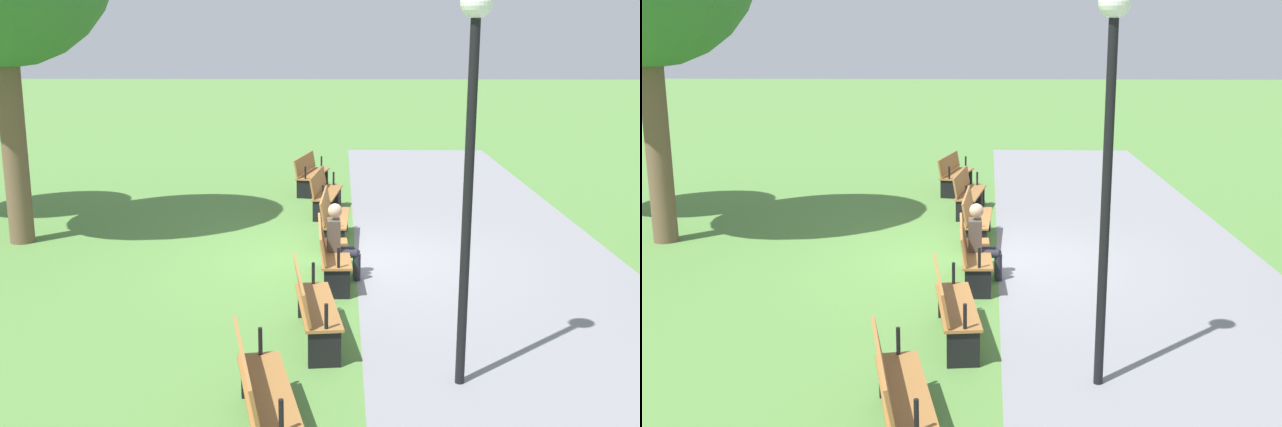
% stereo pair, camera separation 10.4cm
% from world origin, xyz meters
% --- Properties ---
extents(ground_plane, '(120.00, 120.00, 0.00)m').
position_xyz_m(ground_plane, '(0.00, 0.00, 0.00)').
color(ground_plane, '#54843D').
extents(path_paving, '(26.04, 4.49, 0.01)m').
position_xyz_m(path_paving, '(0.00, 2.56, 0.00)').
color(path_paving, gray).
rests_on(path_paving, ground).
extents(bench_0, '(1.78, 0.82, 0.89)m').
position_xyz_m(bench_0, '(-5.82, -0.68, 0.47)').
color(bench_0, '#996633').
rests_on(bench_0, ground).
extents(bench_1, '(1.77, 0.69, 0.89)m').
position_xyz_m(bench_1, '(-3.51, -0.29, 0.47)').
color(bench_1, '#996633').
rests_on(bench_1, ground).
extents(bench_2, '(1.74, 0.54, 0.89)m').
position_xyz_m(bench_2, '(-1.17, -0.09, 0.47)').
color(bench_2, '#996633').
rests_on(bench_2, ground).
extents(bench_3, '(1.74, 0.54, 0.89)m').
position_xyz_m(bench_3, '(1.17, -0.09, 0.47)').
color(bench_3, '#996633').
rests_on(bench_3, ground).
extents(bench_4, '(1.77, 0.69, 0.89)m').
position_xyz_m(bench_4, '(3.51, -0.29, 0.47)').
color(bench_4, '#996633').
rests_on(bench_4, ground).
extents(bench_5, '(1.78, 0.82, 0.89)m').
position_xyz_m(bench_5, '(5.82, -0.68, 0.47)').
color(bench_5, '#996633').
rests_on(bench_5, ground).
extents(person_seated, '(0.33, 0.53, 1.20)m').
position_xyz_m(person_seated, '(1.05, 0.04, 0.64)').
color(person_seated, '#4C4238').
rests_on(person_seated, ground).
extents(lamp_post, '(0.32, 0.32, 4.15)m').
position_xyz_m(lamp_post, '(4.65, 1.35, 2.87)').
color(lamp_post, black).
rests_on(lamp_post, ground).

